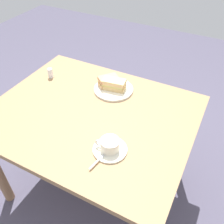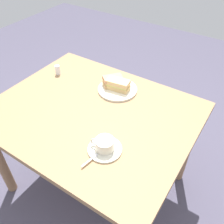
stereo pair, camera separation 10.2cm
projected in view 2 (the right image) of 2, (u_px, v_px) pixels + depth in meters
name	position (u px, v px, depth m)	size (l,w,h in m)	color
ground_plane	(97.00, 182.00, 1.84)	(6.00, 6.00, 0.00)	#4A4659
dining_table	(93.00, 124.00, 1.44)	(1.12, 0.91, 0.71)	#94724B
sandwich_plate	(117.00, 89.00, 1.52)	(0.24, 0.24, 0.01)	silver
sandwich_front	(118.00, 84.00, 1.49)	(0.15, 0.09, 0.06)	#E2BB74
sandwich_back	(113.00, 81.00, 1.52)	(0.13, 0.13, 0.06)	tan
coffee_saucer	(105.00, 149.00, 1.16)	(0.16, 0.16, 0.01)	silver
coffee_cup	(104.00, 144.00, 1.14)	(0.12, 0.09, 0.06)	silver
spoon	(92.00, 158.00, 1.11)	(0.03, 0.10, 0.01)	silver
salt_shaker	(58.00, 70.00, 1.64)	(0.03, 0.03, 0.06)	silver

